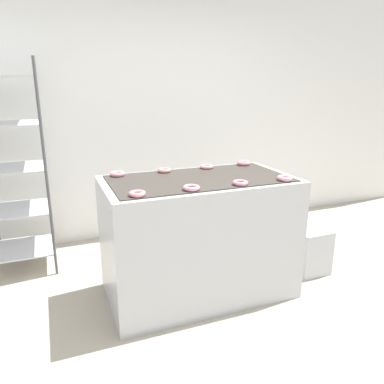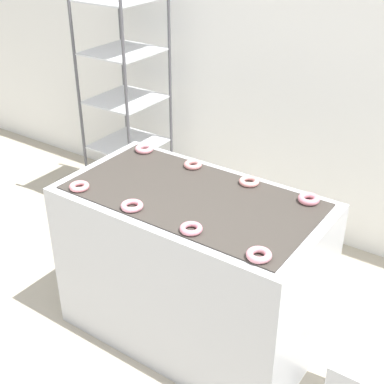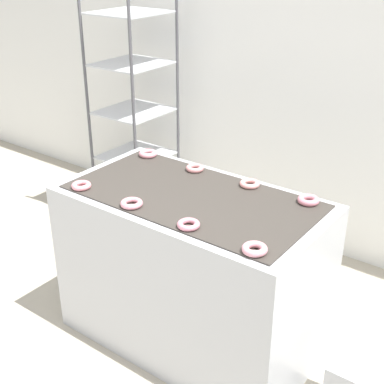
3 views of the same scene
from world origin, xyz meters
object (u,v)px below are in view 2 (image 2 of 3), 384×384
donut_near_midleft (132,206)px  fryer_machine (192,268)px  baking_rack_cart (126,100)px  donut_near_midright (191,229)px  donut_near_right (259,255)px  donut_far_left (144,149)px  donut_far_midright (249,181)px  donut_near_left (79,186)px  donut_far_right (309,199)px  donut_far_midleft (193,165)px

donut_near_midleft → fryer_machine: bearing=58.5°
baking_rack_cart → donut_near_midright: baking_rack_cart is taller
donut_near_right → donut_far_left: bearing=152.5°
donut_near_right → donut_far_midright: 0.70m
donut_near_left → fryer_machine: bearing=28.0°
fryer_machine → donut_far_midright: (0.19, 0.29, 0.50)m
donut_near_midleft → donut_far_right: size_ratio=1.02×
donut_far_midright → donut_near_left: bearing=-141.8°
fryer_machine → donut_near_midright: donut_near_midright is taller
fryer_machine → baking_rack_cart: 1.74m
donut_far_midleft → donut_far_right: size_ratio=0.94×
donut_near_right → donut_near_midleft: bearing=179.3°
baking_rack_cart → donut_far_left: 1.05m
fryer_machine → donut_near_midright: (0.20, -0.29, 0.50)m
donut_far_midleft → fryer_machine: bearing=-56.3°
donut_near_midleft → donut_near_midright: 0.37m
donut_near_midright → donut_near_right: bearing=-0.9°
donut_near_midright → donut_far_midright: same height
donut_near_right → donut_far_right: (-0.02, 0.59, 0.00)m
donut_near_left → donut_far_midleft: bearing=58.0°
donut_near_left → donut_far_left: donut_far_left is taller
baking_rack_cart → donut_near_midleft: 1.74m
baking_rack_cart → donut_near_left: bearing=-58.8°
donut_near_midleft → donut_near_right: size_ratio=1.01×
baking_rack_cart → donut_near_midleft: baking_rack_cart is taller
fryer_machine → donut_far_midright: donut_far_midright is taller
donut_near_left → donut_near_midleft: size_ratio=0.94×
baking_rack_cart → donut_far_left: (0.77, -0.71, 0.04)m
fryer_machine → baking_rack_cart: bearing=143.1°
donut_far_left → donut_far_midleft: (0.38, -0.01, -0.00)m
fryer_machine → donut_far_right: (0.55, 0.29, 0.50)m
fryer_machine → donut_near_right: (0.57, -0.30, 0.50)m
donut_near_midright → donut_far_left: 0.97m
donut_near_right → donut_far_midright: bearing=122.8°
donut_far_midleft → donut_near_left: bearing=-122.0°
fryer_machine → donut_near_right: 0.82m
donut_far_left → donut_far_right: bearing=-0.1°
fryer_machine → donut_far_midright: 0.61m
donut_near_midleft → donut_far_left: donut_far_left is taller
donut_near_midleft → baking_rack_cart: bearing=131.9°
donut_near_left → donut_near_right: bearing=-0.3°
donut_near_left → donut_far_midright: bearing=38.2°
fryer_machine → donut_near_midright: size_ratio=13.08×
donut_near_left → donut_far_right: size_ratio=0.96×
donut_near_midright → donut_near_midleft: bearing=179.5°
donut_near_midleft → donut_far_right: 0.93m
baking_rack_cart → donut_near_midright: size_ratio=16.72×
donut_far_left → donut_near_left: bearing=-88.3°
donut_near_midright → donut_far_midright: bearing=90.7°
donut_near_midright → donut_far_midleft: bearing=123.8°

